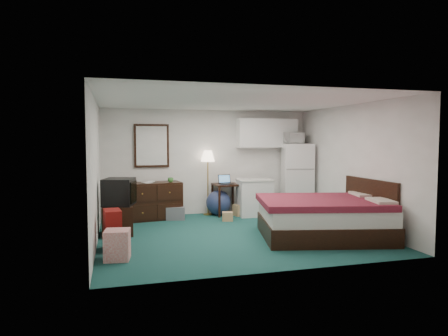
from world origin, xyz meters
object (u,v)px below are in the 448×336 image
object	(u,v)px
desk	(226,199)
dresser	(154,201)
fridge	(297,178)
floor_lamp	(208,183)
suitcase	(113,230)
kitchen_counter	(254,198)
tv_stand	(118,220)
bed	(323,218)

from	to	relation	value
desk	dresser	bearing A→B (deg)	178.99
desk	fridge	distance (m)	1.83
desk	fridge	world-z (taller)	fridge
floor_lamp	suitcase	bearing A→B (deg)	-130.30
desk	suitcase	size ratio (longest dim) A/B	1.14
kitchen_counter	fridge	xyz separation A→B (m)	(1.15, 0.12, 0.43)
tv_stand	suitcase	world-z (taller)	suitcase
fridge	tv_stand	bearing A→B (deg)	-150.44
dresser	kitchen_counter	size ratio (longest dim) A/B	1.47
dresser	tv_stand	distance (m)	1.53
desk	fridge	xyz separation A→B (m)	(1.76, -0.16, 0.47)
dresser	tv_stand	world-z (taller)	dresser
bed	tv_stand	xyz separation A→B (m)	(-3.63, 1.23, -0.08)
fridge	bed	xyz separation A→B (m)	(-0.65, -2.45, -0.49)
dresser	desk	size ratio (longest dim) A/B	1.65
bed	kitchen_counter	bearing A→B (deg)	114.86
floor_lamp	suitcase	size ratio (longest dim) A/B	2.34
floor_lamp	fridge	size ratio (longest dim) A/B	0.91
floor_lamp	bed	world-z (taller)	floor_lamp
tv_stand	bed	bearing A→B (deg)	-18.15
bed	tv_stand	size ratio (longest dim) A/B	3.64
kitchen_counter	fridge	bearing A→B (deg)	9.66
bed	tv_stand	bearing A→B (deg)	174.11
dresser	kitchen_counter	bearing A→B (deg)	-11.42
dresser	suitcase	world-z (taller)	dresser
dresser	bed	bearing A→B (deg)	-48.40
floor_lamp	kitchen_counter	xyz separation A→B (m)	(1.03, -0.41, -0.35)
desk	suitcase	bearing A→B (deg)	-140.85
suitcase	desk	bearing A→B (deg)	36.36
dresser	desk	world-z (taller)	dresser
bed	suitcase	world-z (taller)	bed
kitchen_counter	tv_stand	distance (m)	3.32
dresser	bed	size ratio (longest dim) A/B	0.56
floor_lamp	bed	bearing A→B (deg)	-60.78
fridge	kitchen_counter	bearing A→B (deg)	-160.36
desk	tv_stand	xyz separation A→B (m)	(-2.52, -1.39, -0.10)
kitchen_counter	bed	distance (m)	2.39
desk	suitcase	world-z (taller)	desk
kitchen_counter	fridge	world-z (taller)	fridge
fridge	bed	size ratio (longest dim) A/B	0.77
tv_stand	kitchen_counter	bearing A→B (deg)	19.96
desk	kitchen_counter	world-z (taller)	kitchen_counter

